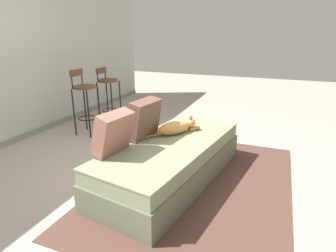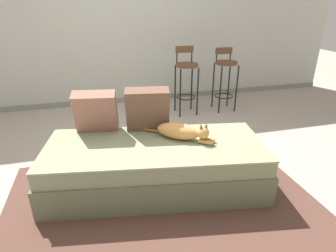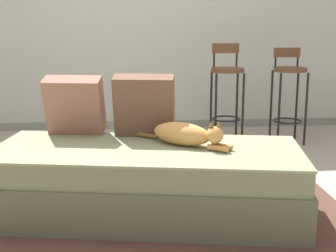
% 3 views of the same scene
% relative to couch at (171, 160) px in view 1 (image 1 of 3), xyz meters
% --- Properties ---
extents(ground_plane, '(16.00, 16.00, 0.00)m').
position_rel_couch_xyz_m(ground_plane, '(0.00, 0.40, -0.23)').
color(ground_plane, '#A89E8E').
rests_on(ground_plane, ground).
extents(wall_baseboard_trim, '(8.00, 0.02, 0.09)m').
position_rel_couch_xyz_m(wall_baseboard_trim, '(0.00, 2.60, -0.19)').
color(wall_baseboard_trim, gray).
rests_on(wall_baseboard_trim, ground).
extents(area_rug, '(2.72, 1.95, 0.01)m').
position_rel_couch_xyz_m(area_rug, '(0.00, -0.30, -0.23)').
color(area_rug, brown).
rests_on(area_rug, ground).
extents(couch, '(2.14, 1.17, 0.46)m').
position_rel_couch_xyz_m(couch, '(0.00, 0.00, 0.00)').
color(couch, '#636B50').
rests_on(couch, ground).
extents(throw_pillow_corner, '(0.44, 0.31, 0.43)m').
position_rel_couch_xyz_m(throw_pillow_corner, '(-0.50, 0.41, 0.44)').
color(throw_pillow_corner, '#936051').
rests_on(throw_pillow_corner, couch).
extents(throw_pillow_middle, '(0.45, 0.29, 0.44)m').
position_rel_couch_xyz_m(throw_pillow_middle, '(0.00, 0.33, 0.45)').
color(throw_pillow_middle, brown).
rests_on(throw_pillow_middle, couch).
extents(cat, '(0.62, 0.51, 0.19)m').
position_rel_couch_xyz_m(cat, '(0.26, 0.04, 0.30)').
color(cat, tan).
rests_on(cat, couch).
extents(bar_stool_near_window, '(0.34, 0.34, 1.04)m').
position_rel_couch_xyz_m(bar_stool_near_window, '(0.90, 1.82, 0.40)').
color(bar_stool_near_window, black).
rests_on(bar_stool_near_window, ground).
extents(bar_stool_by_doorway, '(0.34, 0.34, 0.99)m').
position_rel_couch_xyz_m(bar_stool_by_doorway, '(1.55, 1.82, 0.38)').
color(bar_stool_by_doorway, black).
rests_on(bar_stool_by_doorway, ground).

